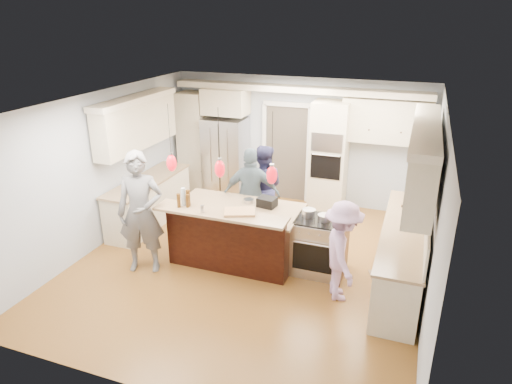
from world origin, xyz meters
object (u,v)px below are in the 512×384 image
person_bar_end (141,213)px  person_far_left (262,188)px  kitchen_island (236,233)px  island_range (320,246)px  refrigerator (226,158)px

person_bar_end → person_far_left: person_bar_end is taller
kitchen_island → person_bar_end: size_ratio=1.05×
island_range → refrigerator: bearing=137.4°
island_range → person_bar_end: (-2.69, -0.89, 0.54)m
refrigerator → island_range: 3.71m
refrigerator → island_range: bearing=-42.6°
kitchen_island → person_bar_end: bearing=-147.4°
person_far_left → person_bar_end: bearing=45.0°
person_bar_end → person_far_left: bearing=38.6°
person_bar_end → person_far_left: 2.47m
island_range → kitchen_island: bearing=-176.9°
refrigerator → kitchen_island: refrigerator is taller
kitchen_island → island_range: (1.41, 0.08, -0.03)m
kitchen_island → person_far_left: person_far_left is taller
island_range → person_bar_end: size_ratio=0.46×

